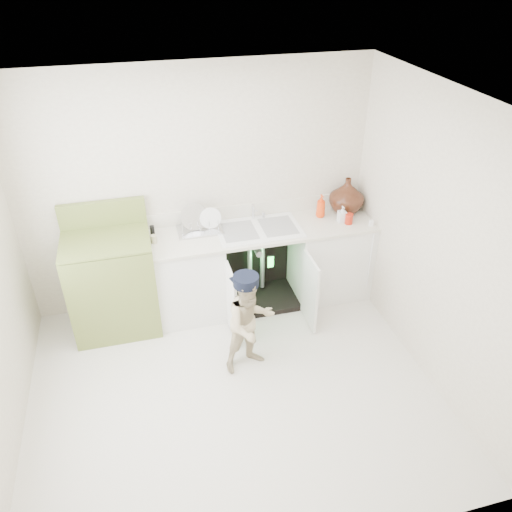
# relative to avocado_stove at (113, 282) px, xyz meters

# --- Properties ---
(ground) EXTENTS (3.50, 3.50, 0.00)m
(ground) POSITION_rel_avocado_stove_xyz_m (0.94, -1.18, -0.52)
(ground) COLOR beige
(ground) RESTS_ON ground
(room_shell) EXTENTS (6.00, 5.50, 1.26)m
(room_shell) POSITION_rel_avocado_stove_xyz_m (0.94, -1.18, 0.73)
(room_shell) COLOR beige
(room_shell) RESTS_ON ground
(counter_run) EXTENTS (2.44, 1.02, 1.28)m
(counter_run) POSITION_rel_avocado_stove_xyz_m (1.54, 0.03, -0.04)
(counter_run) COLOR white
(counter_run) RESTS_ON ground
(avocado_stove) EXTENTS (0.82, 0.65, 1.27)m
(avocado_stove) POSITION_rel_avocado_stove_xyz_m (0.00, 0.00, 0.00)
(avocado_stove) COLOR olive
(avocado_stove) RESTS_ON ground
(repair_worker) EXTENTS (0.67, 0.84, 1.00)m
(repair_worker) POSITION_rel_avocado_stove_xyz_m (1.17, -0.91, -0.02)
(repair_worker) COLOR beige
(repair_worker) RESTS_ON ground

